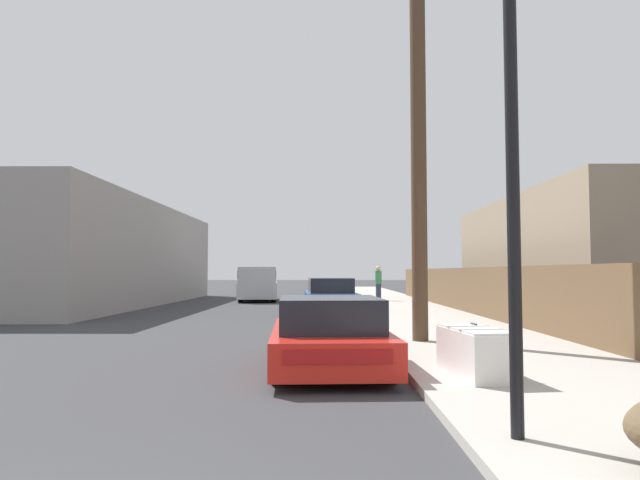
% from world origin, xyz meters
% --- Properties ---
extents(sidewalk_curb, '(4.20, 63.00, 0.12)m').
position_xyz_m(sidewalk_curb, '(5.30, 23.50, 0.06)').
color(sidewalk_curb, '#ADA89E').
rests_on(sidewalk_curb, ground).
extents(discarded_fridge, '(0.82, 1.63, 0.70)m').
position_xyz_m(discarded_fridge, '(4.12, 5.81, 0.46)').
color(discarded_fridge, silver).
rests_on(discarded_fridge, sidewalk_curb).
extents(parked_sports_car_red, '(2.05, 4.32, 1.19)m').
position_xyz_m(parked_sports_car_red, '(2.03, 7.05, 0.55)').
color(parked_sports_car_red, red).
rests_on(parked_sports_car_red, ground).
extents(car_parked_mid, '(2.13, 4.56, 1.37)m').
position_xyz_m(car_parked_mid, '(2.19, 19.40, 0.64)').
color(car_parked_mid, '#2D478C').
rests_on(car_parked_mid, ground).
extents(pickup_truck, '(2.47, 5.39, 1.86)m').
position_xyz_m(pickup_truck, '(-1.64, 28.66, 0.92)').
color(pickup_truck, silver).
rests_on(pickup_truck, ground).
extents(utility_pole, '(1.80, 0.34, 8.98)m').
position_xyz_m(utility_pole, '(4.03, 9.97, 4.70)').
color(utility_pole, '#4C3826').
rests_on(utility_pole, sidewalk_curb).
extents(street_lamp, '(0.26, 0.26, 4.61)m').
position_xyz_m(street_lamp, '(3.68, 2.74, 2.80)').
color(street_lamp, black).
rests_on(street_lamp, sidewalk_curb).
extents(wooden_fence, '(0.08, 34.65, 1.64)m').
position_xyz_m(wooden_fence, '(7.25, 16.90, 0.94)').
color(wooden_fence, brown).
rests_on(wooden_fence, sidewalk_curb).
extents(building_left_block, '(7.00, 21.04, 4.88)m').
position_xyz_m(building_left_block, '(-9.41, 25.54, 2.44)').
color(building_left_block, gray).
rests_on(building_left_block, ground).
extents(building_right_house, '(6.00, 12.89, 4.24)m').
position_xyz_m(building_right_house, '(11.41, 17.83, 2.12)').
color(building_right_house, gray).
rests_on(building_right_house, ground).
extents(pedestrian, '(0.34, 0.34, 1.80)m').
position_xyz_m(pedestrian, '(4.80, 27.34, 1.05)').
color(pedestrian, '#282D42').
rests_on(pedestrian, sidewalk_curb).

